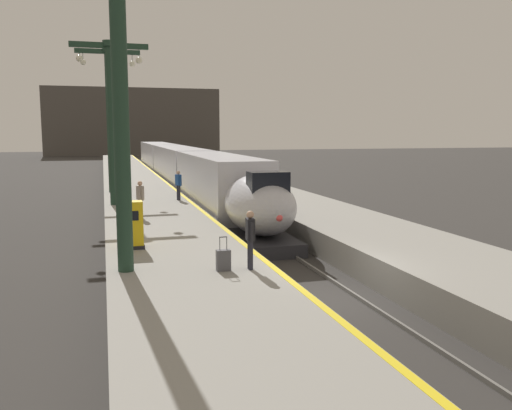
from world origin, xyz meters
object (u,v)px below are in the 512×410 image
object	(u,v)px
station_column_near	(121,54)
passenger_mid_platform	(178,183)
highspeed_train_main	(181,167)
station_column_far	(110,106)
ticket_machine_yellow	(132,227)
passenger_near_edge	(250,235)
rolling_suitcase	(223,260)
passenger_far_waiting	(140,196)
station_column_mid	(111,107)

from	to	relation	value
station_column_near	passenger_mid_platform	size ratio (longest dim) A/B	5.82
highspeed_train_main	station_column_far	bearing A→B (deg)	-119.68
ticket_machine_yellow	passenger_near_edge	bearing A→B (deg)	-50.79
station_column_near	passenger_near_edge	world-z (taller)	station_column_near
station_column_far	rolling_suitcase	xyz separation A→B (m)	(2.66, -21.63, -5.21)
station_column_near	passenger_mid_platform	distance (m)	16.75
passenger_near_edge	passenger_far_waiting	distance (m)	10.62
passenger_near_edge	passenger_mid_platform	bearing A→B (deg)	89.45
passenger_near_edge	passenger_far_waiting	bearing A→B (deg)	102.97
station_column_near	passenger_near_edge	xyz separation A→B (m)	(3.38, -0.77, -4.99)
station_column_mid	ticket_machine_yellow	size ratio (longest dim) A/B	5.37
station_column_far	ticket_machine_yellow	distance (m)	18.53
passenger_far_waiting	station_column_far	bearing A→B (deg)	95.29
station_column_far	passenger_near_edge	world-z (taller)	station_column_far
highspeed_train_main	passenger_near_edge	bearing A→B (deg)	-94.41
station_column_near	passenger_far_waiting	size ratio (longest dim) A/B	5.82
station_column_mid	ticket_machine_yellow	distance (m)	12.40
station_column_mid	passenger_near_edge	world-z (taller)	station_column_mid
passenger_mid_platform	rolling_suitcase	xyz separation A→B (m)	(-0.93, -16.31, -0.69)
highspeed_train_main	passenger_far_waiting	bearing A→B (deg)	-102.61
ticket_machine_yellow	station_column_far	bearing A→B (deg)	91.12
rolling_suitcase	ticket_machine_yellow	distance (m)	4.41
rolling_suitcase	passenger_near_edge	bearing A→B (deg)	-3.45
station_column_near	passenger_mid_platform	bearing A→B (deg)	77.22
passenger_near_edge	passenger_mid_platform	distance (m)	16.36
passenger_near_edge	ticket_machine_yellow	world-z (taller)	passenger_near_edge
rolling_suitcase	ticket_machine_yellow	bearing A→B (deg)	121.74
highspeed_train_main	rolling_suitcase	bearing A→B (deg)	-95.79
station_column_mid	rolling_suitcase	xyz separation A→B (m)	(2.66, -15.29, -4.91)
highspeed_train_main	ticket_machine_yellow	size ratio (longest dim) A/B	34.88
highspeed_train_main	passenger_mid_platform	xyz separation A→B (m)	(-2.31, -15.67, 0.08)
station_column_mid	passenger_far_waiting	size ratio (longest dim) A/B	5.08
station_column_near	station_column_far	size ratio (longest dim) A/B	1.07
passenger_near_edge	ticket_machine_yellow	size ratio (longest dim) A/B	1.06
station_column_mid	rolling_suitcase	size ratio (longest dim) A/B	8.75
passenger_near_edge	rolling_suitcase	size ratio (longest dim) A/B	1.72
passenger_near_edge	ticket_machine_yellow	bearing A→B (deg)	129.21
passenger_far_waiting	ticket_machine_yellow	size ratio (longest dim) A/B	1.06
rolling_suitcase	passenger_far_waiting	bearing A→B (deg)	98.88
station_column_near	highspeed_train_main	bearing A→B (deg)	79.41
station_column_mid	passenger_near_edge	distance (m)	16.27
station_column_mid	rolling_suitcase	world-z (taller)	station_column_mid
highspeed_train_main	ticket_machine_yellow	xyz separation A→B (m)	(-5.55, -28.25, -0.17)
highspeed_train_main	passenger_near_edge	world-z (taller)	highspeed_train_main
highspeed_train_main	rolling_suitcase	distance (m)	32.15
passenger_far_waiting	station_column_near	bearing A→B (deg)	-95.94
passenger_far_waiting	ticket_machine_yellow	bearing A→B (deg)	-96.08
station_column_far	rolling_suitcase	bearing A→B (deg)	-82.99
station_column_near	rolling_suitcase	xyz separation A→B (m)	(2.61, -0.72, -5.67)
highspeed_train_main	passenger_near_edge	size ratio (longest dim) A/B	33.02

